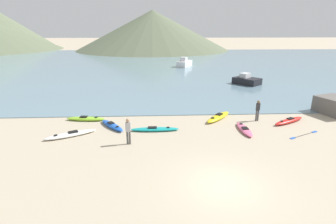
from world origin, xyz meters
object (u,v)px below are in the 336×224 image
at_px(kayak_on_sand_3, 86,119).
at_px(kayak_on_sand_4, 244,129).
at_px(person_near_foreground, 128,130).
at_px(moored_boat_0, 247,80).
at_px(kayak_on_sand_1, 155,129).
at_px(kayak_on_sand_2, 112,125).
at_px(moored_boat_1, 184,63).
at_px(person_near_waterline, 258,109).
at_px(loose_paddle, 304,135).
at_px(kayak_on_sand_0, 289,121).
at_px(kayak_on_sand_5, 218,117).
at_px(kayak_on_sand_6, 71,134).

distance_m(kayak_on_sand_3, kayak_on_sand_4, 12.32).
distance_m(person_near_foreground, moored_boat_0, 22.60).
relative_size(kayak_on_sand_1, kayak_on_sand_4, 1.22).
xyz_separation_m(kayak_on_sand_2, moored_boat_1, (8.89, 31.84, 0.54)).
bearing_deg(person_near_waterline, kayak_on_sand_1, -167.85).
relative_size(kayak_on_sand_4, loose_paddle, 1.11).
height_order(kayak_on_sand_0, kayak_on_sand_1, kayak_on_sand_0).
height_order(kayak_on_sand_0, kayak_on_sand_5, kayak_on_sand_5).
xyz_separation_m(kayak_on_sand_4, kayak_on_sand_6, (-12.23, -0.39, 0.01)).
bearing_deg(kayak_on_sand_4, person_near_foreground, -167.05).
height_order(kayak_on_sand_6, moored_boat_1, moored_boat_1).
height_order(kayak_on_sand_5, kayak_on_sand_6, kayak_on_sand_5).
height_order(person_near_foreground, moored_boat_0, person_near_foreground).
bearing_deg(kayak_on_sand_4, loose_paddle, -14.57).
distance_m(kayak_on_sand_5, person_near_foreground, 8.24).
xyz_separation_m(kayak_on_sand_6, moored_boat_0, (17.84, 16.46, 0.42)).
relative_size(kayak_on_sand_4, person_near_foreground, 1.66).
bearing_deg(kayak_on_sand_2, person_near_foreground, -63.33).
relative_size(kayak_on_sand_6, loose_paddle, 1.31).
xyz_separation_m(kayak_on_sand_5, person_near_waterline, (2.97, -0.59, 0.79)).
bearing_deg(kayak_on_sand_2, kayak_on_sand_0, 1.36).
bearing_deg(kayak_on_sand_6, loose_paddle, -2.20).
distance_m(kayak_on_sand_1, kayak_on_sand_4, 6.47).
relative_size(kayak_on_sand_5, moored_boat_0, 0.79).
relative_size(kayak_on_sand_5, kayak_on_sand_6, 0.91).
relative_size(moored_boat_1, loose_paddle, 1.76).
height_order(kayak_on_sand_0, loose_paddle, kayak_on_sand_0).
bearing_deg(kayak_on_sand_0, kayak_on_sand_3, 175.33).
bearing_deg(kayak_on_sand_1, kayak_on_sand_0, 6.52).
relative_size(kayak_on_sand_4, moored_boat_0, 0.74).
relative_size(kayak_on_sand_3, kayak_on_sand_5, 1.03).
distance_m(kayak_on_sand_0, moored_boat_0, 14.66).
xyz_separation_m(kayak_on_sand_6, person_near_waterline, (13.92, 2.45, 0.83)).
xyz_separation_m(kayak_on_sand_2, kayak_on_sand_6, (-2.57, -1.57, -0.01)).
bearing_deg(loose_paddle, kayak_on_sand_3, 166.46).
relative_size(kayak_on_sand_3, moored_boat_1, 0.70).
distance_m(kayak_on_sand_3, moored_boat_0, 22.04).
bearing_deg(person_near_foreground, kayak_on_sand_5, 33.43).
height_order(kayak_on_sand_0, person_near_waterline, person_near_waterline).
distance_m(kayak_on_sand_5, moored_boat_1, 30.38).
xyz_separation_m(kayak_on_sand_1, kayak_on_sand_3, (-5.53, 2.51, 0.03)).
relative_size(kayak_on_sand_2, kayak_on_sand_3, 0.88).
distance_m(kayak_on_sand_5, person_near_waterline, 3.13).
distance_m(kayak_on_sand_1, moored_boat_1, 33.21).
bearing_deg(kayak_on_sand_6, kayak_on_sand_3, 85.71).
bearing_deg(kayak_on_sand_6, moored_boat_0, 42.70).
bearing_deg(kayak_on_sand_1, kayak_on_sand_2, 164.67).
xyz_separation_m(kayak_on_sand_4, person_near_foreground, (-8.13, -1.87, 0.86)).
xyz_separation_m(kayak_on_sand_3, person_near_foreground, (3.86, -4.68, 0.83)).
distance_m(kayak_on_sand_3, moored_boat_1, 32.22).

